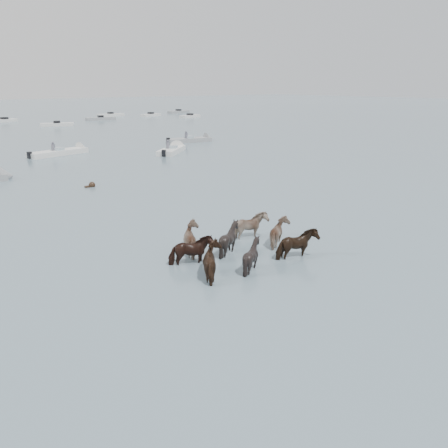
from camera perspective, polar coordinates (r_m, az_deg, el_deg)
ground at (r=16.10m, az=-0.85°, el=-6.72°), size 400.00×400.00×0.00m
pony_herd at (r=17.72m, az=1.72°, el=-2.75°), size 6.07×4.30×1.50m
swimming_pony at (r=31.13m, az=-16.72°, el=4.79°), size 0.72×0.44×0.44m
motorboat_c at (r=46.69m, az=-19.74°, el=8.75°), size 6.48×3.05×1.92m
motorboat_d at (r=45.84m, az=-6.51°, el=9.52°), size 5.15×4.87×1.92m
motorboat_e at (r=53.70m, az=-3.73°, el=10.78°), size 5.97×2.60×1.92m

